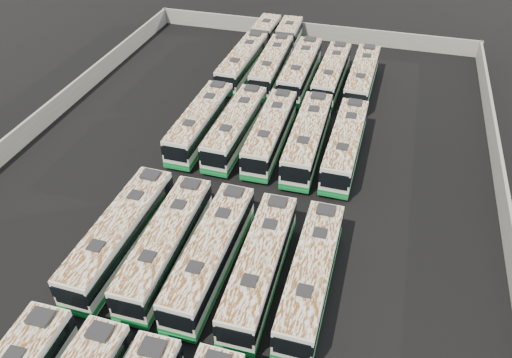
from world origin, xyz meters
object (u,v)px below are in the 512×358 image
object	(u,v)px
bus_midback_far_left	(201,122)
bus_midback_far_right	(345,144)
bus_midfront_center	(211,254)
bus_midback_center	(270,132)
bus_midfront_right	(260,266)
bus_back_center	(300,70)
bus_midback_right	(308,138)
bus_back_far_left	(251,52)
bus_back_left	(278,54)
bus_back_far_right	(362,77)
bus_midback_left	(236,127)
bus_back_right	(331,74)
bus_midfront_left	(166,244)
bus_midfront_far_left	(120,234)
bus_midfront_far_right	(311,275)

from	to	relation	value
bus_midback_far_left	bus_midback_far_right	distance (m)	14.43
bus_midfront_center	bus_midback_center	distance (m)	16.71
bus_midfront_right	bus_back_center	bearing A→B (deg)	95.99
bus_midfront_right	bus_midback_right	world-z (taller)	bus_midback_right
bus_back_far_left	bus_back_left	size ratio (longest dim) A/B	1.00
bus_midback_far_right	bus_back_far_right	size ratio (longest dim) A/B	1.01
bus_midback_right	bus_back_far_left	world-z (taller)	bus_midback_right
bus_midback_center	bus_midback_left	bearing A→B (deg)	-179.93
bus_back_left	bus_back_center	world-z (taller)	bus_back_center
bus_midfront_center	bus_midback_far_right	bearing A→B (deg)	67.00
bus_back_right	bus_back_far_left	bearing A→B (deg)	163.38
bus_midfront_center	bus_midfront_right	bearing A→B (deg)	-1.00
bus_midback_far_right	bus_back_left	distance (m)	20.83
bus_back_left	bus_back_right	bearing A→B (deg)	-27.31
bus_midback_right	bus_back_center	xyz separation A→B (m)	(-3.71, 14.10, -0.01)
bus_midback_right	bus_back_center	bearing A→B (deg)	103.75
bus_back_far_left	bus_midback_right	bearing A→B (deg)	-57.10
bus_midfront_right	bus_back_right	world-z (taller)	bus_midfront_right
bus_midback_left	bus_back_far_right	bearing A→B (deg)	54.23
bus_back_left	bus_midfront_left	bearing A→B (deg)	-91.11
bus_midfront_far_left	bus_back_left	world-z (taller)	bus_midfront_far_left
bus_back_center	bus_back_right	bearing A→B (deg)	0.82
bus_midfront_right	bus_back_far_right	world-z (taller)	bus_midfront_right
bus_midback_left	bus_back_left	world-z (taller)	bus_midback_left
bus_midfront_far_left	bus_midfront_center	world-z (taller)	bus_midfront_far_left
bus_midfront_right	bus_midback_far_left	size ratio (longest dim) A/B	1.00
bus_midfront_right	bus_midback_right	size ratio (longest dim) A/B	0.96
bus_midback_far_right	bus_back_far_left	bearing A→B (deg)	129.86
bus_midfront_left	bus_midback_center	distance (m)	17.05
bus_midfront_center	bus_midback_far_right	xyz separation A→B (m)	(7.29, 16.57, -0.00)
bus_midfront_left	bus_midback_far_right	distance (m)	19.74
bus_midback_center	bus_back_left	world-z (taller)	bus_back_left
bus_midback_far_left	bus_midfront_center	bearing A→B (deg)	-66.03
bus_midfront_left	bus_back_center	size ratio (longest dim) A/B	0.98
bus_midfront_left	bus_back_far_left	bearing A→B (deg)	95.44
bus_midback_left	bus_back_far_right	world-z (taller)	bus_midback_left
bus_back_center	bus_midfront_left	bearing A→B (deg)	-96.45
bus_back_left	bus_back_far_right	bearing A→B (deg)	-19.05
bus_back_right	bus_back_center	bearing A→B (deg)	-178.24
bus_midback_far_right	bus_back_far_left	distance (m)	22.73
bus_midback_left	bus_midback_far_right	size ratio (longest dim) A/B	1.00
bus_midfront_right	bus_midfront_far_right	xyz separation A→B (m)	(3.59, 0.17, -0.02)
bus_midback_far_left	bus_back_far_left	world-z (taller)	bus_back_far_left
bus_midback_center	bus_back_far_right	bearing A→B (deg)	62.12
bus_midback_far_left	bus_back_center	xyz separation A→B (m)	(7.14, 14.16, 0.06)
bus_midback_far_right	bus_back_right	distance (m)	14.64
bus_midfront_center	bus_midback_right	distance (m)	17.03
bus_midback_far_right	bus_midfront_center	bearing A→B (deg)	-113.11
bus_midback_left	bus_midback_center	world-z (taller)	bus_midback_left
bus_back_far_right	bus_midfront_right	bearing A→B (deg)	-95.52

